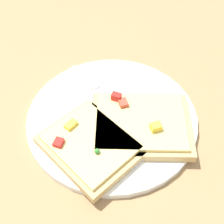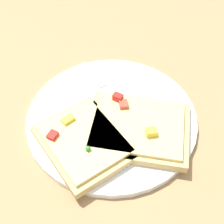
{
  "view_description": "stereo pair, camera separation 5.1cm",
  "coord_description": "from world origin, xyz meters",
  "px_view_note": "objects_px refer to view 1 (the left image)",
  "views": [
    {
      "loc": [
        0.05,
        0.32,
        0.41
      ],
      "look_at": [
        0.0,
        0.0,
        0.02
      ],
      "focal_mm": 50.0,
      "sensor_mm": 36.0,
      "label": 1
    },
    {
      "loc": [
        0.0,
        0.33,
        0.41
      ],
      "look_at": [
        0.0,
        0.0,
        0.02
      ],
      "focal_mm": 50.0,
      "sensor_mm": 36.0,
      "label": 2
    }
  ],
  "objects_px": {
    "knife": "(101,91)",
    "pizza_slice_main": "(140,124)",
    "fork": "(96,128)",
    "pizza_slice_corner": "(90,145)",
    "plate": "(112,118)"
  },
  "relations": [
    {
      "from": "fork",
      "to": "pizza_slice_corner",
      "type": "xyz_separation_m",
      "value": [
        0.01,
        0.03,
        0.01
      ]
    },
    {
      "from": "plate",
      "to": "pizza_slice_corner",
      "type": "height_order",
      "value": "pizza_slice_corner"
    },
    {
      "from": "fork",
      "to": "pizza_slice_corner",
      "type": "relative_size",
      "value": 1.03
    },
    {
      "from": "knife",
      "to": "pizza_slice_corner",
      "type": "relative_size",
      "value": 0.95
    },
    {
      "from": "pizza_slice_main",
      "to": "plate",
      "type": "bearing_deg",
      "value": -27.33
    },
    {
      "from": "pizza_slice_corner",
      "to": "pizza_slice_main",
      "type": "bearing_deg",
      "value": 72.84
    },
    {
      "from": "plate",
      "to": "fork",
      "type": "height_order",
      "value": "fork"
    },
    {
      "from": "fork",
      "to": "knife",
      "type": "bearing_deg",
      "value": 132.31
    },
    {
      "from": "plate",
      "to": "pizza_slice_corner",
      "type": "distance_m",
      "value": 0.07
    },
    {
      "from": "pizza_slice_main",
      "to": "pizza_slice_corner",
      "type": "bearing_deg",
      "value": 27.93
    },
    {
      "from": "knife",
      "to": "pizza_slice_main",
      "type": "height_order",
      "value": "pizza_slice_main"
    },
    {
      "from": "plate",
      "to": "pizza_slice_main",
      "type": "height_order",
      "value": "pizza_slice_main"
    },
    {
      "from": "pizza_slice_main",
      "to": "pizza_slice_corner",
      "type": "xyz_separation_m",
      "value": [
        0.08,
        0.03,
        -0.0
      ]
    },
    {
      "from": "fork",
      "to": "pizza_slice_main",
      "type": "relative_size",
      "value": 1.03
    },
    {
      "from": "pizza_slice_corner",
      "to": "plate",
      "type": "bearing_deg",
      "value": 108.93
    }
  ]
}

